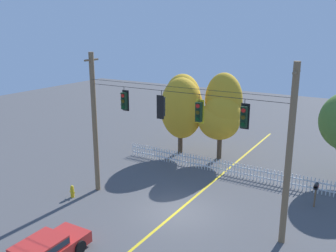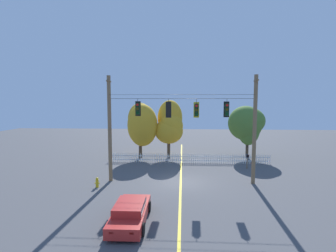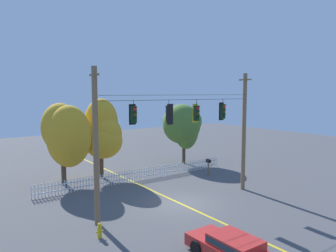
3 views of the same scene
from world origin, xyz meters
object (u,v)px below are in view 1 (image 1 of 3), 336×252
object	(u,v)px
autumn_maple_mid	(222,111)
roadside_mailbox	(316,188)
parked_car	(42,252)
traffic_signal_northbound_primary	(199,112)
traffic_signal_northbound_secondary	(161,107)
traffic_signal_eastbound_side	(244,117)
autumn_maple_near_fence	(182,105)
fire_hydrant	(72,191)
traffic_signal_southbound_primary	(124,101)

from	to	relation	value
autumn_maple_mid	roadside_mailbox	bearing A→B (deg)	-30.09
parked_car	traffic_signal_northbound_primary	bearing A→B (deg)	61.58
traffic_signal_northbound_secondary	traffic_signal_eastbound_side	size ratio (longest dim) A/B	1.02
autumn_maple_mid	parked_car	distance (m)	16.36
autumn_maple_near_fence	fire_hydrant	world-z (taller)	autumn_maple_near_fence
traffic_signal_southbound_primary	autumn_maple_near_fence	size ratio (longest dim) A/B	0.22
fire_hydrant	traffic_signal_northbound_secondary	bearing A→B (deg)	16.93
autumn_maple_near_fence	fire_hydrant	xyz separation A→B (m)	(-1.76, -10.30, -3.59)
traffic_signal_eastbound_side	fire_hydrant	xyz separation A→B (m)	(-9.78, -1.63, -5.46)
traffic_signal_northbound_secondary	traffic_signal_eastbound_side	world-z (taller)	same
traffic_signal_northbound_secondary	roadside_mailbox	world-z (taller)	traffic_signal_northbound_secondary
autumn_maple_mid	autumn_maple_near_fence	bearing A→B (deg)	-174.88
traffic_signal_northbound_primary	roadside_mailbox	size ratio (longest dim) A/B	1.04
traffic_signal_eastbound_side	roadside_mailbox	xyz separation A→B (m)	(2.82, 4.51, -4.67)
traffic_signal_southbound_primary	parked_car	xyz separation A→B (m)	(0.80, -7.04, -5.27)
traffic_signal_eastbound_side	autumn_maple_mid	distance (m)	10.38
fire_hydrant	autumn_maple_near_fence	bearing A→B (deg)	80.32
traffic_signal_southbound_primary	parked_car	bearing A→B (deg)	-83.54
roadside_mailbox	autumn_maple_near_fence	bearing A→B (deg)	159.02
traffic_signal_southbound_primary	traffic_signal_northbound_primary	world-z (taller)	same
roadside_mailbox	traffic_signal_northbound_primary	bearing A→B (deg)	-138.79
parked_car	traffic_signal_southbound_primary	bearing A→B (deg)	96.46
fire_hydrant	roadside_mailbox	distance (m)	14.05
autumn_maple_mid	parked_car	bearing A→B (deg)	-94.59
traffic_signal_northbound_secondary	traffic_signal_northbound_primary	world-z (taller)	same
traffic_signal_eastbound_side	parked_car	size ratio (longest dim) A/B	0.33
autumn_maple_near_fence	traffic_signal_northbound_secondary	bearing A→B (deg)	-67.89
traffic_signal_southbound_primary	parked_car	size ratio (longest dim) A/B	0.32
traffic_signal_northbound_primary	parked_car	size ratio (longest dim) A/B	0.34
traffic_signal_southbound_primary	autumn_maple_mid	bearing A→B (deg)	76.91
traffic_signal_northbound_secondary	autumn_maple_mid	bearing A→B (deg)	92.25
traffic_signal_southbound_primary	autumn_maple_near_fence	distance (m)	8.95
traffic_signal_southbound_primary	traffic_signal_eastbound_side	size ratio (longest dim) A/B	0.95
traffic_signal_eastbound_side	autumn_maple_near_fence	size ratio (longest dim) A/B	0.23
traffic_signal_eastbound_side	autumn_maple_mid	xyz separation A→B (m)	(-4.85, 8.96, -2.02)
traffic_signal_northbound_primary	parked_car	bearing A→B (deg)	-118.42
traffic_signal_southbound_primary	autumn_maple_near_fence	xyz separation A→B (m)	(-1.10, 8.67, -1.91)
autumn_maple_near_fence	roadside_mailbox	size ratio (longest dim) A/B	4.43
traffic_signal_southbound_primary	traffic_signal_northbound_secondary	bearing A→B (deg)	-0.46
autumn_maple_near_fence	autumn_maple_mid	distance (m)	3.19
traffic_signal_northbound_primary	autumn_maple_near_fence	size ratio (longest dim) A/B	0.24
traffic_signal_southbound_primary	traffic_signal_northbound_primary	xyz separation A→B (m)	(4.61, 0.00, -0.09)
traffic_signal_northbound_primary	roadside_mailbox	world-z (taller)	traffic_signal_northbound_primary
traffic_signal_northbound_secondary	autumn_maple_near_fence	size ratio (longest dim) A/B	0.24
autumn_maple_near_fence	fire_hydrant	bearing A→B (deg)	-99.68
autumn_maple_near_fence	traffic_signal_northbound_primary	bearing A→B (deg)	-56.67
traffic_signal_northbound_primary	fire_hydrant	distance (m)	9.36
fire_hydrant	roadside_mailbox	size ratio (longest dim) A/B	0.53
traffic_signal_northbound_secondary	fire_hydrant	size ratio (longest dim) A/B	1.96
traffic_signal_northbound_secondary	traffic_signal_northbound_primary	size ratio (longest dim) A/B	1.00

